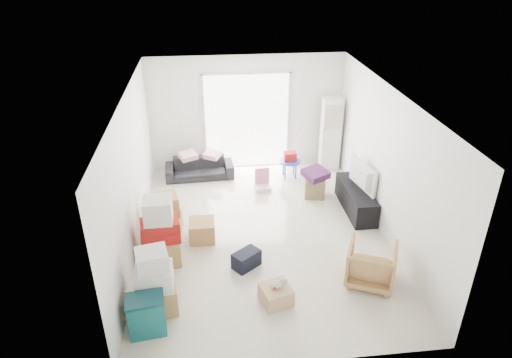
{
  "coord_description": "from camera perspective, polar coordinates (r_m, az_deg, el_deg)",
  "views": [
    {
      "loc": [
        -0.92,
        -7.09,
        4.9
      ],
      "look_at": [
        -0.1,
        0.2,
        1.07
      ],
      "focal_mm": 32.0,
      "sensor_mm": 36.0,
      "label": 1
    }
  ],
  "objects": [
    {
      "name": "pillow_left",
      "position": [
        10.52,
        -8.53,
        3.53
      ],
      "size": [
        0.47,
        0.44,
        0.12
      ],
      "primitive_type": "cube",
      "rotation": [
        0.0,
        0.0,
        0.47
      ],
      "color": "#ECACBB",
      "rests_on": "sofa"
    },
    {
      "name": "room_shell",
      "position": [
        7.98,
        0.85,
        1.16
      ],
      "size": [
        4.98,
        6.48,
        3.18
      ],
      "color": "beige",
      "rests_on": "ground"
    },
    {
      "name": "box_stack_c",
      "position": [
        8.68,
        -11.13,
        -4.4
      ],
      "size": [
        0.57,
        0.54,
        0.78
      ],
      "rotation": [
        0.0,
        0.0,
        0.02
      ],
      "color": "#AA814D",
      "rests_on": "room_shell"
    },
    {
      "name": "pillow_right",
      "position": [
        10.5,
        -5.54,
        3.7
      ],
      "size": [
        0.46,
        0.44,
        0.12
      ],
      "primitive_type": "cube",
      "rotation": [
        0.0,
        0.0,
        -0.55
      ],
      "color": "#ECACBB",
      "rests_on": "sofa"
    },
    {
      "name": "loose_box",
      "position": [
        8.47,
        -6.74,
        -6.41
      ],
      "size": [
        0.47,
        0.47,
        0.38
      ],
      "primitive_type": "cube",
      "rotation": [
        0.0,
        0.0,
        -0.01
      ],
      "color": "#AA814D",
      "rests_on": "room_shell"
    },
    {
      "name": "box_stack_b",
      "position": [
        7.88,
        -11.83,
        -6.82
      ],
      "size": [
        0.7,
        0.66,
        1.21
      ],
      "rotation": [
        0.0,
        0.0,
        0.12
      ],
      "color": "#AA814D",
      "rests_on": "room_shell"
    },
    {
      "name": "ottoman",
      "position": [
        9.89,
        7.33,
        -0.98
      ],
      "size": [
        0.49,
        0.49,
        0.42
      ],
      "primitive_type": "cube",
      "rotation": [
        0.0,
        0.0,
        -0.18
      ],
      "color": "olive",
      "rests_on": "room_shell"
    },
    {
      "name": "wood_crate",
      "position": [
        7.14,
        2.51,
        -14.26
      ],
      "size": [
        0.53,
        0.53,
        0.29
      ],
      "primitive_type": "cube",
      "rotation": [
        0.0,
        0.0,
        0.27
      ],
      "color": "tan",
      "rests_on": "room_shell"
    },
    {
      "name": "sofa",
      "position": [
        10.64,
        -7.1,
        1.75
      ],
      "size": [
        1.58,
        0.53,
        0.61
      ],
      "primitive_type": "imported",
      "rotation": [
        0.0,
        0.0,
        0.05
      ],
      "color": "#232227",
      "rests_on": "room_shell"
    },
    {
      "name": "kids_table",
      "position": [
        10.52,
        4.26,
        2.43
      ],
      "size": [
        0.5,
        0.5,
        0.63
      ],
      "rotation": [
        0.0,
        0.0,
        0.03
      ],
      "color": "blue",
      "rests_on": "room_shell"
    },
    {
      "name": "blanket",
      "position": [
        9.76,
        7.43,
        0.47
      ],
      "size": [
        0.62,
        0.62,
        0.14
      ],
      "primitive_type": "cube",
      "rotation": [
        0.0,
        0.0,
        0.44
      ],
      "color": "#522152",
      "rests_on": "ottoman"
    },
    {
      "name": "armchair",
      "position": [
        7.58,
        14.24,
        -10.06
      ],
      "size": [
        0.95,
        0.93,
        0.76
      ],
      "primitive_type": "imported",
      "rotation": [
        0.0,
        0.0,
        2.71
      ],
      "color": "tan",
      "rests_on": "room_shell"
    },
    {
      "name": "storage_bins",
      "position": [
        6.77,
        -13.52,
        -16.17
      ],
      "size": [
        0.57,
        0.43,
        0.6
      ],
      "rotation": [
        0.0,
        0.0,
        0.14
      ],
      "color": "#10575B",
      "rests_on": "room_shell"
    },
    {
      "name": "duffel_bag",
      "position": [
        7.79,
        -1.21,
        -10.02
      ],
      "size": [
        0.53,
        0.5,
        0.29
      ],
      "primitive_type": "cube",
      "rotation": [
        0.0,
        0.0,
        0.65
      ],
      "color": "black",
      "rests_on": "room_shell"
    },
    {
      "name": "ac_tower",
      "position": [
        10.92,
        9.3,
        5.57
      ],
      "size": [
        0.45,
        0.3,
        1.75
      ],
      "primitive_type": "cube",
      "color": "white",
      "rests_on": "room_shell"
    },
    {
      "name": "television",
      "position": [
        9.35,
        12.56,
        -0.8
      ],
      "size": [
        0.73,
        1.05,
        0.13
      ],
      "primitive_type": "imported",
      "rotation": [
        0.0,
        0.0,
        1.76
      ],
      "color": "black",
      "rests_on": "tv_console"
    },
    {
      "name": "toy_walker",
      "position": [
        10.13,
        0.81,
        -0.53
      ],
      "size": [
        0.38,
        0.34,
        0.46
      ],
      "rotation": [
        0.0,
        0.0,
        0.11
      ],
      "color": "silver",
      "rests_on": "room_shell"
    },
    {
      "name": "sliding_door",
      "position": [
        10.75,
        -1.16,
        7.67
      ],
      "size": [
        2.1,
        0.04,
        2.33
      ],
      "color": "white",
      "rests_on": "room_shell"
    },
    {
      "name": "plush_bunny",
      "position": [
        7.01,
        2.79,
        -12.93
      ],
      "size": [
        0.28,
        0.16,
        0.14
      ],
      "rotation": [
        0.0,
        0.0,
        0.41
      ],
      "color": "#B2ADA8",
      "rests_on": "wood_crate"
    },
    {
      "name": "box_stack_a",
      "position": [
        6.95,
        -12.5,
        -12.73
      ],
      "size": [
        0.64,
        0.56,
        1.06
      ],
      "rotation": [
        0.0,
        0.0,
        0.15
      ],
      "color": "#AA814D",
      "rests_on": "room_shell"
    },
    {
      "name": "tv_console",
      "position": [
        9.5,
        12.37,
        -2.46
      ],
      "size": [
        0.45,
        1.5,
        0.5
      ],
      "primitive_type": "cube",
      "color": "black",
      "rests_on": "room_shell"
    }
  ]
}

